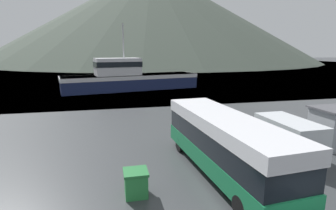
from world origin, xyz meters
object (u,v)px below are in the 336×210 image
object	(u,v)px
delivery_van	(282,134)
fishing_boat	(129,78)
storage_bin	(136,183)
tour_bus	(224,141)
small_boat	(154,80)

from	to	relation	value
delivery_van	fishing_boat	distance (m)	30.58
fishing_boat	storage_bin	xyz separation A→B (m)	(-2.13, -32.63, -1.32)
delivery_van	fishing_boat	size ratio (longest dim) A/B	0.27
storage_bin	fishing_boat	bearing A→B (deg)	86.27
tour_bus	small_boat	bearing A→B (deg)	81.40
small_boat	storage_bin	bearing A→B (deg)	176.31
tour_bus	delivery_van	world-z (taller)	tour_bus
tour_bus	delivery_van	distance (m)	5.06
storage_bin	small_boat	distance (m)	41.13
fishing_boat	small_boat	world-z (taller)	fishing_boat
tour_bus	fishing_boat	size ratio (longest dim) A/B	0.46
tour_bus	storage_bin	bearing A→B (deg)	-170.07
storage_bin	tour_bus	bearing A→B (deg)	14.05
delivery_van	storage_bin	xyz separation A→B (m)	(-9.38, -2.93, -0.64)
fishing_boat	storage_bin	bearing A→B (deg)	-15.28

